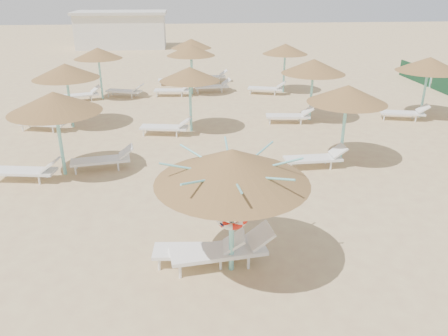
{
  "coord_description": "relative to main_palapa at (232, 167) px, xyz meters",
  "views": [
    {
      "loc": [
        -0.49,
        -8.19,
        5.75
      ],
      "look_at": [
        0.49,
        2.16,
        1.3
      ],
      "focal_mm": 35.0,
      "sensor_mm": 36.0,
      "label": 1
    }
  ],
  "objects": [
    {
      "name": "service_hut",
      "position": [
        -6.41,
        35.39,
        -0.78
      ],
      "size": [
        8.4,
        4.4,
        3.25
      ],
      "color": "silver",
      "rests_on": "ground"
    },
    {
      "name": "lounger_main_b",
      "position": [
        -0.11,
        0.21,
        -2.03
      ],
      "size": [
        2.32,
        0.95,
        0.82
      ],
      "rotation": [
        0.0,
        0.0,
        0.13
      ],
      "color": "white",
      "rests_on": "ground"
    },
    {
      "name": "ground",
      "position": [
        -0.41,
        0.39,
        -2.42
      ],
      "size": [
        120.0,
        120.0,
        0.0
      ],
      "primitive_type": "plane",
      "color": "#CDB77D",
      "rests_on": "ground"
    },
    {
      "name": "lounger_main_a",
      "position": [
        -0.62,
        0.29,
        -2.07
      ],
      "size": [
        2.04,
        0.75,
        0.73
      ],
      "rotation": [
        0.0,
        0.0,
        -0.08
      ],
      "color": "white",
      "rests_on": "ground"
    },
    {
      "name": "palapa_field",
      "position": [
        1.77,
        10.89,
        -0.12
      ],
      "size": [
        20.01,
        16.52,
        2.71
      ],
      "color": "#7DDAD6",
      "rests_on": "ground"
    },
    {
      "name": "main_palapa",
      "position": [
        0.0,
        0.0,
        0.0
      ],
      "size": [
        3.11,
        3.11,
        2.79
      ],
      "color": "#7DDAD6",
      "rests_on": "ground"
    }
  ]
}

